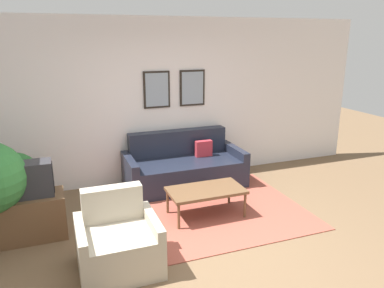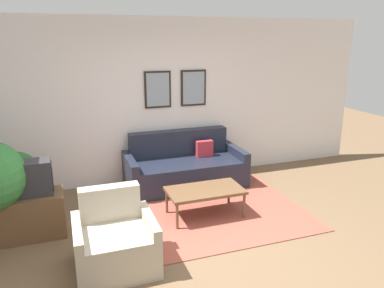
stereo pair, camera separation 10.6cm
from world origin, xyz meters
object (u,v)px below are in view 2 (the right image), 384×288
(couch, at_px, (184,168))
(tv, at_px, (28,178))
(coffee_table, at_px, (205,191))
(armchair, at_px, (115,243))

(couch, bearing_deg, tv, -157.44)
(couch, height_order, coffee_table, couch)
(coffee_table, xyz_separation_m, tv, (-2.19, 0.22, 0.39))
(tv, bearing_deg, armchair, -49.30)
(armchair, bearing_deg, tv, 121.13)
(couch, xyz_separation_m, armchair, (-1.42, -1.94, -0.02))
(tv, bearing_deg, couch, 22.56)
(tv, relative_size, armchair, 0.66)
(coffee_table, relative_size, tv, 1.88)
(coffee_table, xyz_separation_m, armchair, (-1.33, -0.77, -0.08))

